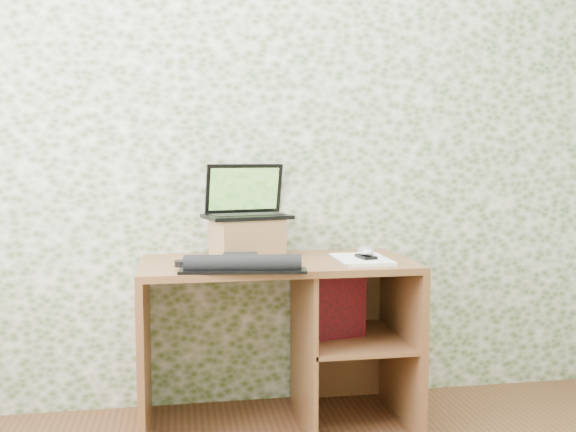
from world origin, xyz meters
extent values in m
plane|color=white|center=(0.00, 1.75, 1.30)|extent=(3.50, 0.00, 3.50)
cube|color=brown|center=(0.00, 1.44, 0.73)|extent=(1.20, 0.60, 0.03)
cube|color=brown|center=(-0.58, 1.44, 0.36)|extent=(0.03, 0.60, 0.72)
cube|color=brown|center=(0.58, 1.44, 0.36)|extent=(0.03, 0.60, 0.72)
cube|color=brown|center=(0.12, 1.44, 0.36)|extent=(0.02, 0.56, 0.72)
cube|color=brown|center=(0.35, 1.44, 0.38)|extent=(0.46, 0.56, 0.02)
cube|color=brown|center=(0.36, 1.73, 0.36)|extent=(0.48, 0.02, 0.72)
cube|color=#A27048|center=(-0.12, 1.58, 0.84)|extent=(0.34, 0.31, 0.18)
cube|color=black|center=(-0.12, 1.58, 0.94)|extent=(0.42, 0.34, 0.02)
cube|color=black|center=(-0.12, 1.58, 0.95)|extent=(0.35, 0.21, 0.00)
cube|color=black|center=(-0.12, 1.69, 1.06)|extent=(0.38, 0.14, 0.23)
cube|color=#234C15|center=(-0.12, 1.68, 1.06)|extent=(0.34, 0.12, 0.20)
cube|color=black|center=(-0.18, 1.29, 0.77)|extent=(0.46, 0.22, 0.04)
cube|color=black|center=(-0.18, 1.29, 0.78)|extent=(0.16, 0.16, 0.06)
cylinder|color=black|center=(-0.18, 1.17, 0.79)|extent=(0.47, 0.13, 0.07)
cube|color=black|center=(-0.18, 1.17, 0.76)|extent=(0.52, 0.17, 0.01)
torus|color=black|center=(-0.35, 1.34, 0.76)|extent=(0.19, 0.19, 0.01)
cylinder|color=black|center=(-0.41, 1.36, 0.76)|extent=(0.07, 0.07, 0.02)
cylinder|color=black|center=(-0.29, 1.31, 0.76)|extent=(0.07, 0.07, 0.02)
cube|color=white|center=(0.37, 1.37, 0.76)|extent=(0.23, 0.32, 0.01)
ellipsoid|color=silver|center=(0.38, 1.35, 0.78)|extent=(0.09, 0.13, 0.04)
cylinder|color=black|center=(0.43, 1.42, 0.77)|extent=(0.07, 0.13, 0.01)
cube|color=maroon|center=(0.28, 1.44, 0.54)|extent=(0.26, 0.13, 0.30)
camera|label=1|loc=(-0.43, -1.35, 1.20)|focal=40.00mm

